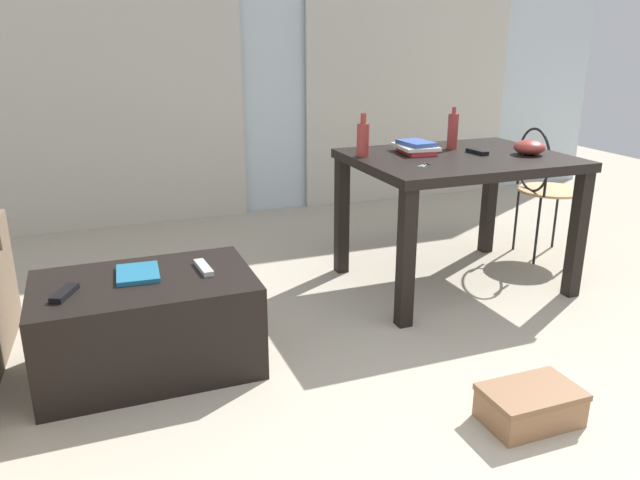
{
  "coord_description": "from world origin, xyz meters",
  "views": [
    {
      "loc": [
        -1.43,
        -1.01,
        1.37
      ],
      "look_at": [
        -0.4,
        1.67,
        0.41
      ],
      "focal_mm": 34.84,
      "sensor_mm": 36.0,
      "label": 1
    }
  ],
  "objects_px": {
    "craft_table": "(457,174)",
    "tv_remote_secondary": "(65,293)",
    "tv_remote_on_table": "(477,152)",
    "magazine": "(138,273)",
    "coffee_table": "(147,324)",
    "scissors": "(425,165)",
    "wire_chair": "(542,179)",
    "bottle_near": "(363,139)",
    "shoebox": "(531,405)",
    "bowl": "(529,147)",
    "tv_remote_primary": "(204,267)",
    "bottle_far": "(453,131)",
    "book_stack": "(416,147)"
  },
  "relations": [
    {
      "from": "craft_table",
      "to": "tv_remote_secondary",
      "type": "height_order",
      "value": "craft_table"
    },
    {
      "from": "tv_remote_on_table",
      "to": "magazine",
      "type": "relative_size",
      "value": 0.66
    },
    {
      "from": "coffee_table",
      "to": "tv_remote_secondary",
      "type": "xyz_separation_m",
      "value": [
        -0.3,
        -0.06,
        0.21
      ]
    },
    {
      "from": "scissors",
      "to": "magazine",
      "type": "bearing_deg",
      "value": -174.2
    },
    {
      "from": "coffee_table",
      "to": "magazine",
      "type": "bearing_deg",
      "value": 105.4
    },
    {
      "from": "wire_chair",
      "to": "craft_table",
      "type": "bearing_deg",
      "value": -165.35
    },
    {
      "from": "bottle_near",
      "to": "shoebox",
      "type": "bearing_deg",
      "value": -88.49
    },
    {
      "from": "craft_table",
      "to": "magazine",
      "type": "bearing_deg",
      "value": -169.89
    },
    {
      "from": "craft_table",
      "to": "scissors",
      "type": "xyz_separation_m",
      "value": [
        -0.3,
        -0.16,
        0.11
      ]
    },
    {
      "from": "tv_remote_on_table",
      "to": "shoebox",
      "type": "distance_m",
      "value": 1.56
    },
    {
      "from": "tv_remote_on_table",
      "to": "bottle_near",
      "type": "bearing_deg",
      "value": 161.22
    },
    {
      "from": "coffee_table",
      "to": "magazine",
      "type": "distance_m",
      "value": 0.22
    },
    {
      "from": "tv_remote_on_table",
      "to": "scissors",
      "type": "relative_size",
      "value": 1.45
    },
    {
      "from": "bowl",
      "to": "scissors",
      "type": "distance_m",
      "value": 0.67
    },
    {
      "from": "tv_remote_on_table",
      "to": "magazine",
      "type": "bearing_deg",
      "value": -175.09
    },
    {
      "from": "bottle_near",
      "to": "tv_remote_primary",
      "type": "xyz_separation_m",
      "value": [
        -0.97,
        -0.5,
        -0.42
      ]
    },
    {
      "from": "coffee_table",
      "to": "craft_table",
      "type": "distance_m",
      "value": 1.82
    },
    {
      "from": "bowl",
      "to": "scissors",
      "type": "height_order",
      "value": "bowl"
    },
    {
      "from": "bowl",
      "to": "bottle_near",
      "type": "bearing_deg",
      "value": 162.28
    },
    {
      "from": "tv_remote_on_table",
      "to": "coffee_table",
      "type": "bearing_deg",
      "value": -173.41
    },
    {
      "from": "wire_chair",
      "to": "shoebox",
      "type": "height_order",
      "value": "wire_chair"
    },
    {
      "from": "tv_remote_primary",
      "to": "bottle_far",
      "type": "bearing_deg",
      "value": 14.92
    },
    {
      "from": "wire_chair",
      "to": "bottle_far",
      "type": "relative_size",
      "value": 3.52
    },
    {
      "from": "bottle_near",
      "to": "tv_remote_secondary",
      "type": "height_order",
      "value": "bottle_near"
    },
    {
      "from": "coffee_table",
      "to": "tv_remote_on_table",
      "type": "distance_m",
      "value": 1.96
    },
    {
      "from": "shoebox",
      "to": "tv_remote_on_table",
      "type": "bearing_deg",
      "value": 65.54
    },
    {
      "from": "wire_chair",
      "to": "shoebox",
      "type": "relative_size",
      "value": 2.33
    },
    {
      "from": "scissors",
      "to": "tv_remote_primary",
      "type": "xyz_separation_m",
      "value": [
        -1.17,
        -0.18,
        -0.33
      ]
    },
    {
      "from": "tv_remote_on_table",
      "to": "book_stack",
      "type": "bearing_deg",
      "value": 150.35
    },
    {
      "from": "wire_chair",
      "to": "tv_remote_on_table",
      "type": "height_order",
      "value": "wire_chair"
    },
    {
      "from": "coffee_table",
      "to": "bottle_near",
      "type": "distance_m",
      "value": 1.48
    },
    {
      "from": "shoebox",
      "to": "magazine",
      "type": "bearing_deg",
      "value": 143.07
    },
    {
      "from": "bottle_far",
      "to": "tv_remote_secondary",
      "type": "bearing_deg",
      "value": -163.64
    },
    {
      "from": "wire_chair",
      "to": "tv_remote_on_table",
      "type": "bearing_deg",
      "value": -163.12
    },
    {
      "from": "tv_remote_secondary",
      "to": "magazine",
      "type": "bearing_deg",
      "value": 47.92
    },
    {
      "from": "scissors",
      "to": "coffee_table",
      "type": "bearing_deg",
      "value": -172.02
    },
    {
      "from": "craft_table",
      "to": "coffee_table",
      "type": "bearing_deg",
      "value": -168.09
    },
    {
      "from": "magazine",
      "to": "shoebox",
      "type": "height_order",
      "value": "magazine"
    },
    {
      "from": "book_stack",
      "to": "magazine",
      "type": "relative_size",
      "value": 1.24
    },
    {
      "from": "scissors",
      "to": "bottle_near",
      "type": "bearing_deg",
      "value": 121.04
    },
    {
      "from": "tv_remote_on_table",
      "to": "shoebox",
      "type": "height_order",
      "value": "tv_remote_on_table"
    },
    {
      "from": "bottle_far",
      "to": "tv_remote_on_table",
      "type": "bearing_deg",
      "value": -76.25
    },
    {
      "from": "book_stack",
      "to": "tv_remote_on_table",
      "type": "distance_m",
      "value": 0.33
    },
    {
      "from": "bottle_far",
      "to": "bowl",
      "type": "bearing_deg",
      "value": -46.21
    },
    {
      "from": "scissors",
      "to": "wire_chair",
      "type": "bearing_deg",
      "value": 18.87
    },
    {
      "from": "craft_table",
      "to": "tv_remote_secondary",
      "type": "bearing_deg",
      "value": -168.07
    },
    {
      "from": "magazine",
      "to": "bottle_far",
      "type": "bearing_deg",
      "value": 18.92
    },
    {
      "from": "coffee_table",
      "to": "bowl",
      "type": "bearing_deg",
      "value": 6.72
    },
    {
      "from": "craft_table",
      "to": "tv_remote_primary",
      "type": "bearing_deg",
      "value": -166.88
    },
    {
      "from": "bowl",
      "to": "tv_remote_secondary",
      "type": "bearing_deg",
      "value": -172.6
    }
  ]
}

